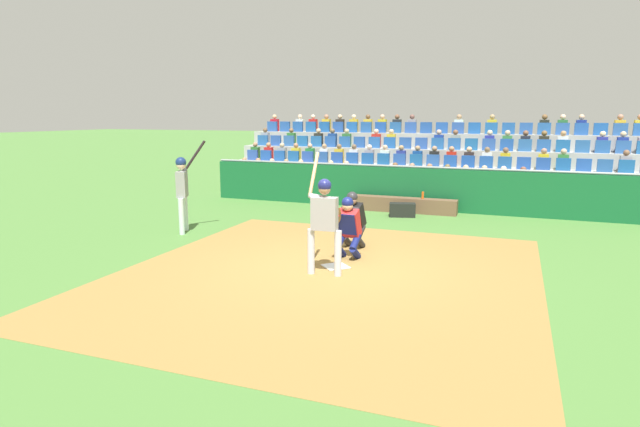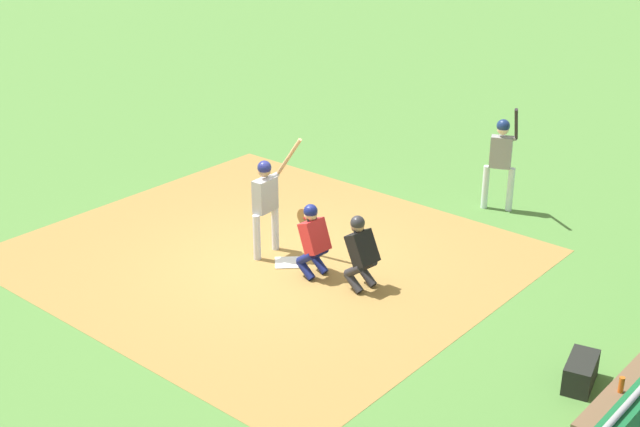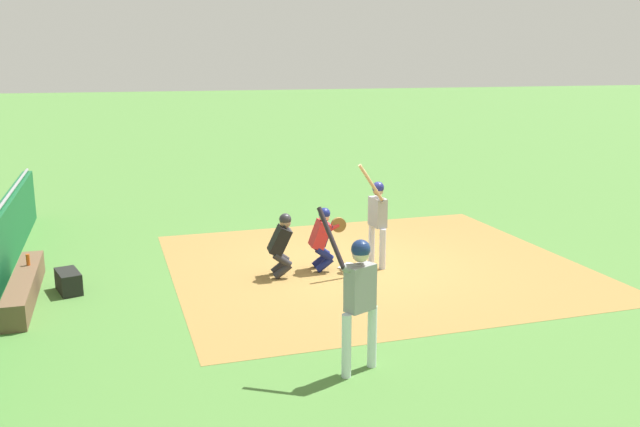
# 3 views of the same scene
# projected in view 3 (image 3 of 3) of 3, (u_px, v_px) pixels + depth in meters

# --- Properties ---
(ground_plane) EXTENTS (160.00, 160.00, 0.00)m
(ground_plane) POSITION_uv_depth(u_px,v_px,m) (352.00, 267.00, 14.01)
(ground_plane) COLOR #4B7B37
(infield_dirt_patch) EXTENTS (7.52, 8.31, 0.01)m
(infield_dirt_patch) POSITION_uv_depth(u_px,v_px,m) (374.00, 265.00, 14.15)
(infield_dirt_patch) COLOR olive
(infield_dirt_patch) RESTS_ON ground_plane
(home_plate_marker) EXTENTS (0.62, 0.62, 0.02)m
(home_plate_marker) POSITION_uv_depth(u_px,v_px,m) (352.00, 267.00, 14.01)
(home_plate_marker) COLOR white
(home_plate_marker) RESTS_ON infield_dirt_patch
(batter_at_plate) EXTENTS (0.70, 0.69, 2.20)m
(batter_at_plate) POSITION_uv_depth(u_px,v_px,m) (377.00, 214.00, 13.88)
(batter_at_plate) COLOR silver
(batter_at_plate) RESTS_ON ground_plane
(catcher_crouching) EXTENTS (0.48, 0.72, 1.30)m
(catcher_crouching) POSITION_uv_depth(u_px,v_px,m) (323.00, 235.00, 13.71)
(catcher_crouching) COLOR navy
(catcher_crouching) RESTS_ON ground_plane
(home_plate_umpire) EXTENTS (0.49, 0.50, 1.28)m
(home_plate_umpire) POSITION_uv_depth(u_px,v_px,m) (282.00, 242.00, 13.31)
(home_plate_umpire) COLOR #29282B
(home_plate_umpire) RESTS_ON ground_plane
(dugout_bench) EXTENTS (3.28, 0.40, 0.44)m
(dugout_bench) POSITION_uv_depth(u_px,v_px,m) (24.00, 287.00, 12.12)
(dugout_bench) COLOR brown
(dugout_bench) RESTS_ON ground_plane
(water_bottle_on_bench) EXTENTS (0.07, 0.07, 0.22)m
(water_bottle_on_bench) POSITION_uv_depth(u_px,v_px,m) (28.00, 260.00, 12.64)
(water_bottle_on_bench) COLOR #D25417
(water_bottle_on_bench) RESTS_ON dugout_bench
(equipment_duffel_bag) EXTENTS (0.80, 0.53, 0.39)m
(equipment_duffel_bag) POSITION_uv_depth(u_px,v_px,m) (69.00, 282.00, 12.50)
(equipment_duffel_bag) COLOR black
(equipment_duffel_bag) RESTS_ON ground_plane
(on_deck_batter) EXTENTS (0.63, 0.80, 2.27)m
(on_deck_batter) POSITION_uv_depth(u_px,v_px,m) (359.00, 290.00, 9.09)
(on_deck_batter) COLOR silver
(on_deck_batter) RESTS_ON ground_plane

